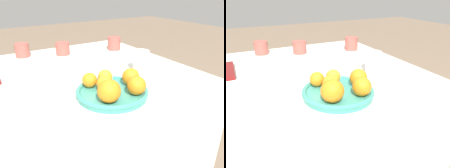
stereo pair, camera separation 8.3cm
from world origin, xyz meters
The scene contains 13 objects.
table centered at (0.00, 0.00, 0.35)m, with size 1.40×1.02×0.70m.
fruit_platter centered at (0.17, -0.32, 0.72)m, with size 0.28×0.28×0.03m.
orange_0 centered at (0.11, -0.39, 0.76)m, with size 0.08×0.08×0.08m.
orange_1 centered at (0.23, -0.40, 0.76)m, with size 0.07×0.07×0.07m.
orange_2 centered at (0.26, -0.32, 0.76)m, with size 0.07×0.07×0.07m.
orange_3 centered at (0.14, -0.31, 0.75)m, with size 0.06×0.06×0.06m.
orange_4 centered at (0.11, -0.24, 0.75)m, with size 0.06×0.06×0.06m.
orange_5 centered at (0.18, -0.25, 0.75)m, with size 0.06×0.06×0.06m.
water_glass centered at (0.43, -0.17, 0.76)m, with size 0.08×0.08×0.11m.
cup_0 centered at (0.21, 0.32, 0.74)m, with size 0.09×0.09×0.08m.
cup_1 centered at (0.55, 0.25, 0.74)m, with size 0.09×0.09×0.08m.
cup_2 centered at (-0.01, 0.41, 0.74)m, with size 0.08×0.08×0.08m.
napkin centered at (0.20, 0.00, 0.71)m, with size 0.12×0.11×0.01m.
Camera 2 is at (-0.17, -1.01, 1.09)m, focal length 35.00 mm.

